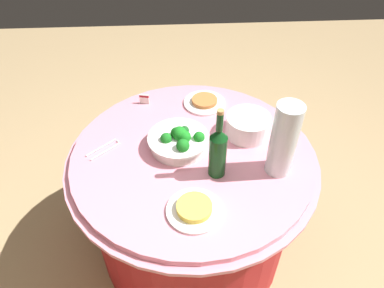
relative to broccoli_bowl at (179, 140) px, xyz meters
name	(u,v)px	position (x,y,z in m)	size (l,w,h in m)	color
ground_plane	(192,241)	(-0.06, 0.04, -0.78)	(6.00, 6.00, 0.00)	tan
buffet_table	(192,202)	(-0.06, 0.04, -0.41)	(1.16, 1.16, 0.74)	maroon
broccoli_bowl	(179,140)	(0.00, 0.00, 0.00)	(0.28, 0.28, 0.12)	white
plate_stack	(248,125)	(-0.33, -0.08, 0.01)	(0.21, 0.21, 0.10)	white
wine_bottle	(218,151)	(-0.15, 0.17, 0.09)	(0.07, 0.07, 0.34)	#0D3A14
decorative_fruit_vase	(283,143)	(-0.42, 0.16, 0.11)	(0.11, 0.11, 0.34)	silver
serving_tongs	(105,149)	(0.34, -0.01, -0.04)	(0.15, 0.14, 0.01)	silver
food_plate_fried_egg	(194,209)	(-0.05, 0.37, -0.03)	(0.22, 0.22, 0.04)	white
food_plate_peanuts	(204,102)	(-0.14, -0.33, -0.03)	(0.22, 0.22, 0.03)	white
label_placard_front	(144,99)	(0.17, -0.35, -0.01)	(0.05, 0.02, 0.05)	white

